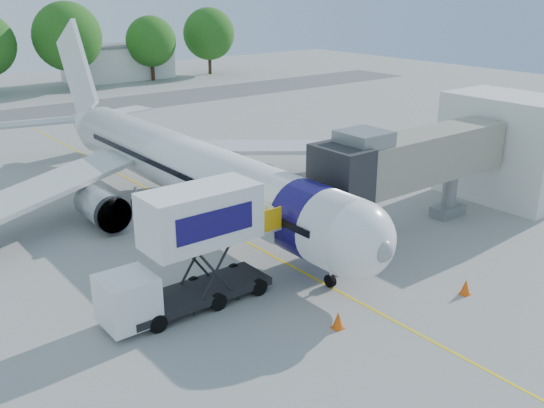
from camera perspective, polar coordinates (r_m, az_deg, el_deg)
ground at (r=36.52m, az=-4.78°, el=-2.32°), size 160.00×160.00×0.00m
guidance_line at (r=36.52m, az=-4.78°, el=-2.31°), size 0.15×70.00×0.01m
taxiway_strip at (r=74.07m, az=-23.19°, el=7.53°), size 120.00×10.00×0.01m
aircraft at (r=38.90m, az=-8.26°, el=3.53°), size 34.17×37.73×11.35m
jet_bridge at (r=35.25m, az=12.43°, el=3.92°), size 13.90×3.20×6.60m
terminal_stub at (r=43.86m, az=21.26°, el=4.97°), size 5.00×8.00×7.00m
catering_hiloader at (r=26.93m, az=-7.85°, el=-4.37°), size 8.50×2.44×5.50m
safety_cone_a at (r=30.15m, az=17.75°, el=-7.48°), size 0.48×0.48×0.77m
safety_cone_b at (r=26.24m, az=6.22°, el=-10.85°), size 0.49×0.49×0.78m
outbuilding_right at (r=99.65m, az=-14.24°, el=12.82°), size 16.40×7.40×5.30m
tree_e at (r=90.89m, az=-18.71°, el=14.71°), size 9.38×9.38×11.96m
tree_f at (r=97.26m, az=-11.33°, el=14.78°), size 7.60×7.60×9.69m
tree_g at (r=103.19m, az=-5.96°, el=15.64°), size 8.35×8.35×10.65m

